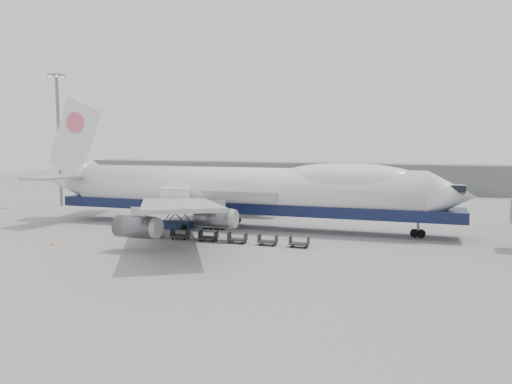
% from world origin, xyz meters
% --- Properties ---
extents(ground, '(260.00, 260.00, 0.00)m').
position_xyz_m(ground, '(0.00, 0.00, 0.00)').
color(ground, gray).
rests_on(ground, ground).
extents(apron_line, '(60.00, 0.15, 0.01)m').
position_xyz_m(apron_line, '(0.00, -6.00, 0.01)').
color(apron_line, gold).
rests_on(apron_line, ground).
extents(hangar, '(110.00, 8.00, 7.00)m').
position_xyz_m(hangar, '(-10.00, 70.00, 3.50)').
color(hangar, slate).
rests_on(hangar, ground).
extents(floodlight_mast, '(2.40, 2.40, 25.43)m').
position_xyz_m(floodlight_mast, '(-42.00, 24.00, 14.27)').
color(floodlight_mast, slate).
rests_on(floodlight_mast, ground).
extents(airliner, '(67.00, 55.30, 19.98)m').
position_xyz_m(airliner, '(0.64, 12.00, 5.62)').
color(airliner, white).
rests_on(airliner, ground).
extents(catering_truck, '(4.80, 3.59, 6.00)m').
position_xyz_m(catering_truck, '(-8.60, 8.14, 3.43)').
color(catering_truck, '#192B4C').
rests_on(catering_truck, ground).
extents(traffic_cone, '(0.35, 0.35, 0.51)m').
position_xyz_m(traffic_cone, '(-17.60, -7.47, 0.24)').
color(traffic_cone, orange).
rests_on(traffic_cone, ground).
extents(dolly_0, '(2.30, 1.35, 1.30)m').
position_xyz_m(dolly_0, '(-12.35, 1.05, 0.53)').
color(dolly_0, '#2D2D30').
rests_on(dolly_0, ground).
extents(dolly_1, '(2.30, 1.35, 1.30)m').
position_xyz_m(dolly_1, '(-8.38, 1.05, 0.53)').
color(dolly_1, '#2D2D30').
rests_on(dolly_1, ground).
extents(dolly_2, '(2.30, 1.35, 1.30)m').
position_xyz_m(dolly_2, '(-4.41, 1.05, 0.53)').
color(dolly_2, '#2D2D30').
rests_on(dolly_2, ground).
extents(dolly_3, '(2.30, 1.35, 1.30)m').
position_xyz_m(dolly_3, '(-0.44, 1.05, 0.53)').
color(dolly_3, '#2D2D30').
rests_on(dolly_3, ground).
extents(dolly_4, '(2.30, 1.35, 1.30)m').
position_xyz_m(dolly_4, '(3.54, 1.05, 0.53)').
color(dolly_4, '#2D2D30').
rests_on(dolly_4, ground).
extents(dolly_5, '(2.30, 1.35, 1.30)m').
position_xyz_m(dolly_5, '(7.51, 1.05, 0.53)').
color(dolly_5, '#2D2D30').
rests_on(dolly_5, ground).
extents(dolly_6, '(2.30, 1.35, 1.30)m').
position_xyz_m(dolly_6, '(11.48, 1.05, 0.53)').
color(dolly_6, '#2D2D30').
rests_on(dolly_6, ground).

